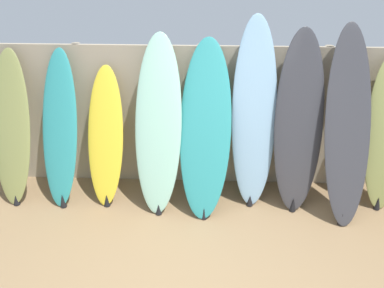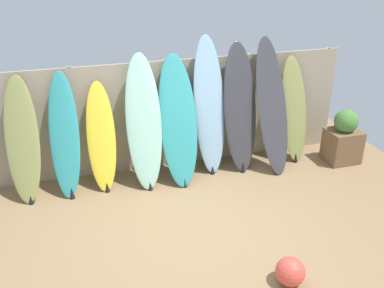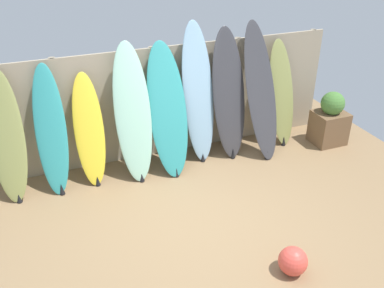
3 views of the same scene
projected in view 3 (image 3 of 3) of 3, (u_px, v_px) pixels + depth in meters
The scene contains 13 objects.
ground at pixel (202, 224), 5.58m from camera, with size 7.68×7.68×0.00m, color #8E704C.
fence_back at pixel (155, 103), 6.78m from camera, with size 6.08×0.11×1.80m.
surfboard_olive_0 at pixel (7, 138), 5.78m from camera, with size 0.54×0.68×1.79m.
surfboard_teal_1 at pixel (51, 132), 5.95m from camera, with size 0.51×0.69×1.80m.
surfboard_yellow_2 at pixel (89, 131), 6.18m from camera, with size 0.48×0.63×1.61m.
surfboard_seafoam_3 at pixel (133, 114), 6.21m from camera, with size 0.58×0.74×2.00m.
surfboard_teal_4 at pixel (168, 111), 6.39m from camera, with size 0.63×0.86×1.94m.
surfboard_skyblue_5 at pixel (198, 94), 6.61m from camera, with size 0.55×0.56×2.19m.
surfboard_charcoal_6 at pixel (229, 95), 6.75m from camera, with size 0.56×0.59×2.07m.
surfboard_charcoal_7 at pixel (261, 92), 6.81m from camera, with size 0.56×0.89×2.11m.
surfboard_olive_8 at pixel (282, 94), 7.18m from camera, with size 0.55×0.58×1.77m.
planter_box at pixel (330, 120), 7.33m from camera, with size 0.54×0.47×0.94m.
beach_ball at pixel (293, 261), 4.76m from camera, with size 0.33×0.33×0.33m, color #E54C3F.
Camera 3 is at (-1.72, -4.03, 3.61)m, focal length 40.00 mm.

